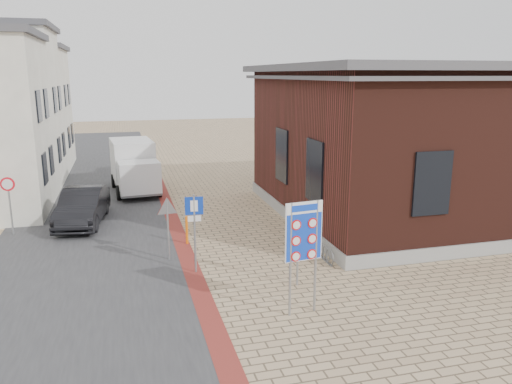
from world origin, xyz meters
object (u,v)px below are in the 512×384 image
sedan (83,206)px  bollard (187,230)px  box_truck (134,166)px  border_sign (304,234)px  parking_sign (194,220)px  essen_sign (298,240)px

sedan → bollard: size_ratio=4.25×
box_truck → border_sign: bearing=-81.5°
box_truck → parking_sign: (1.55, -12.56, 0.38)m
sedan → box_truck: box_truck is taller
box_truck → bollard: (1.64, -9.66, -0.89)m
essen_sign → parking_sign: (-2.89, 1.80, 0.37)m
box_truck → border_sign: border_sign is taller
box_truck → essen_sign: box_truck is taller
bollard → parking_sign: bearing=-91.8°
sedan → box_truck: 6.27m
border_sign → parking_sign: bearing=116.2°
sedan → parking_sign: bearing=-52.7°
border_sign → parking_sign: (-2.39, 3.60, -0.46)m
sedan → box_truck: bearing=74.8°
bollard → essen_sign: bearing=-59.2°
box_truck → essen_sign: size_ratio=2.48×
box_truck → border_sign: 16.65m
parking_sign → bollard: bearing=92.6°
parking_sign → border_sign: bearing=-52.0°
box_truck → parking_sign: box_truck is taller
parking_sign → bollard: 3.17m
box_truck → bollard: bearing=-85.6°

